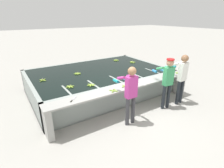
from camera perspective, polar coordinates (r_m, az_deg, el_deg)
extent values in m
plane|color=#A3A099|center=(5.73, 6.64, -9.55)|extent=(80.00, 80.00, 0.00)
cube|color=gray|center=(7.33, -4.18, -1.94)|extent=(5.27, 3.48, 0.06)
cube|color=gray|center=(5.87, 3.69, -3.71)|extent=(5.27, 0.12, 0.89)
cube|color=gray|center=(8.62, -9.69, 4.36)|extent=(5.27, 0.12, 0.89)
cube|color=gray|center=(6.46, -24.74, -3.33)|extent=(0.12, 3.48, 0.89)
cube|color=gray|center=(8.64, 10.90, 4.32)|extent=(0.12, 3.48, 0.89)
cube|color=black|center=(7.17, -4.28, 1.30)|extent=(5.03, 3.24, 0.82)
cube|color=gray|center=(5.52, -14.24, -6.12)|extent=(0.06, 0.80, 0.89)
cube|color=gray|center=(5.81, -6.05, -4.08)|extent=(0.06, 0.80, 0.89)
cube|color=gray|center=(6.21, 1.17, -2.19)|extent=(0.06, 0.80, 0.89)
cube|color=gray|center=(6.71, 7.41, -0.54)|extent=(0.06, 0.80, 0.89)
cube|color=gray|center=(7.27, 12.74, 0.89)|extent=(0.06, 0.80, 0.89)
cube|color=#9E9E99|center=(5.50, 5.55, -0.80)|extent=(5.27, 0.45, 0.05)
cube|color=#9E9E99|center=(4.74, -20.17, -12.12)|extent=(0.16, 0.41, 0.84)
cube|color=#9E9E99|center=(7.41, 21.06, 0.11)|extent=(0.16, 0.41, 0.84)
cylinder|color=#38383D|center=(4.98, 5.07, -8.99)|extent=(0.11, 0.11, 0.85)
cylinder|color=#38383D|center=(5.09, 6.88, -8.33)|extent=(0.11, 0.11, 0.85)
cube|color=#BC388E|center=(4.71, 6.32, -1.00)|extent=(0.32, 0.17, 0.60)
sphere|color=#9E704C|center=(4.56, 6.55, 4.19)|extent=(0.23, 0.23, 0.23)
cylinder|color=#BC388E|center=(4.72, 3.02, 1.99)|extent=(0.08, 0.31, 0.18)
cylinder|color=teal|center=(4.97, 1.29, 1.01)|extent=(0.08, 0.20, 0.08)
cylinder|color=#BC388E|center=(4.91, 6.05, 2.66)|extent=(0.08, 0.31, 0.18)
cylinder|color=teal|center=(5.15, 4.24, 1.68)|extent=(0.08, 0.20, 0.08)
cylinder|color=#1E2328|center=(6.03, 16.48, -4.15)|extent=(0.11, 0.11, 0.84)
cylinder|color=#1E2328|center=(6.16, 17.90, -3.77)|extent=(0.11, 0.11, 0.84)
cube|color=#38995B|center=(5.83, 17.96, 2.43)|extent=(0.34, 0.21, 0.60)
sphere|color=tan|center=(5.71, 18.47, 6.62)|extent=(0.23, 0.23, 0.23)
cylinder|color=red|center=(5.69, 18.59, 7.63)|extent=(0.24, 0.24, 0.04)
cylinder|color=#38995B|center=(5.85, 15.41, 4.95)|extent=(0.12, 0.32, 0.18)
cylinder|color=teal|center=(6.08, 13.76, 4.10)|extent=(0.11, 0.21, 0.08)
cylinder|color=#38995B|center=(6.05, 17.74, 5.25)|extent=(0.12, 0.32, 0.18)
cylinder|color=teal|center=(6.27, 16.06, 4.42)|extent=(0.11, 0.21, 0.08)
cylinder|color=#1E2328|center=(6.49, 20.74, -2.68)|extent=(0.11, 0.11, 0.87)
cylinder|color=#1E2328|center=(6.65, 21.71, -2.25)|extent=(0.11, 0.11, 0.87)
cube|color=white|center=(6.32, 22.13, 3.72)|extent=(0.33, 0.19, 0.62)
sphere|color=#896042|center=(6.21, 22.72, 7.73)|extent=(0.24, 0.24, 0.24)
cylinder|color=white|center=(6.26, 19.71, 6.04)|extent=(0.10, 0.31, 0.18)
cylinder|color=#1EA3AD|center=(6.44, 17.73, 5.16)|extent=(0.10, 0.20, 0.08)
cylinder|color=white|center=(6.52, 21.34, 6.41)|extent=(0.10, 0.31, 0.18)
cylinder|color=#1EA3AD|center=(6.70, 19.38, 5.56)|extent=(0.10, 0.20, 0.08)
ellipsoid|color=#93BC3D|center=(6.65, -11.53, 3.24)|extent=(0.17, 0.11, 0.04)
ellipsoid|color=#93BC3D|center=(6.64, -11.14, 3.23)|extent=(0.07, 0.17, 0.04)
ellipsoid|color=#93BC3D|center=(6.67, -10.81, 3.33)|extent=(0.14, 0.15, 0.04)
ellipsoid|color=#93BC3D|center=(6.71, -10.79, 3.45)|extent=(0.17, 0.04, 0.04)
ellipsoid|color=#93BC3D|center=(6.74, -11.10, 3.51)|extent=(0.13, 0.16, 0.04)
ellipsoid|color=#93BC3D|center=(6.74, -11.50, 3.46)|extent=(0.07, 0.17, 0.04)
ellipsoid|color=#93BC3D|center=(6.70, -11.69, 3.34)|extent=(0.17, 0.10, 0.04)
cylinder|color=tan|center=(6.68, -11.24, 3.66)|extent=(0.03, 0.03, 0.04)
ellipsoid|color=#9EC642|center=(5.56, -13.41, -0.62)|extent=(0.13, 0.16, 0.04)
ellipsoid|color=#9EC642|center=(5.55, -13.95, -0.72)|extent=(0.11, 0.17, 0.04)
ellipsoid|color=#9EC642|center=(5.50, -14.10, -0.93)|extent=(0.17, 0.05, 0.04)
ellipsoid|color=#9EC642|center=(5.46, -13.69, -1.05)|extent=(0.13, 0.16, 0.04)
ellipsoid|color=#9EC642|center=(5.47, -13.14, -0.95)|extent=(0.11, 0.17, 0.04)
ellipsoid|color=#9EC642|center=(5.52, -13.00, -0.73)|extent=(0.17, 0.05, 0.04)
cylinder|color=tan|center=(5.50, -13.58, -0.49)|extent=(0.03, 0.03, 0.04)
ellipsoid|color=#9EC642|center=(8.23, 6.49, 7.05)|extent=(0.17, 0.09, 0.04)
ellipsoid|color=#9EC642|center=(8.23, 6.82, 7.03)|extent=(0.09, 0.17, 0.04)
ellipsoid|color=#9EC642|center=(8.26, 7.06, 7.08)|extent=(0.12, 0.16, 0.04)
ellipsoid|color=#9EC642|center=(8.31, 7.02, 7.16)|extent=(0.17, 0.06, 0.04)
ellipsoid|color=#9EC642|center=(8.33, 6.74, 7.21)|extent=(0.15, 0.14, 0.04)
ellipsoid|color=#9EC642|center=(8.32, 6.43, 7.20)|extent=(0.05, 0.17, 0.04)
ellipsoid|color=#9EC642|center=(8.27, 6.31, 7.13)|extent=(0.16, 0.12, 0.04)
cylinder|color=tan|center=(8.27, 6.71, 7.36)|extent=(0.03, 0.03, 0.04)
ellipsoid|color=#9EC642|center=(5.53, -6.30, -0.24)|extent=(0.17, 0.06, 0.04)
ellipsoid|color=#9EC642|center=(5.57, -6.72, -0.11)|extent=(0.14, 0.15, 0.04)
ellipsoid|color=#9EC642|center=(5.55, -7.26, -0.19)|extent=(0.09, 0.17, 0.04)
ellipsoid|color=#9EC642|center=(5.51, -7.40, -0.40)|extent=(0.17, 0.06, 0.04)
ellipsoid|color=#9EC642|center=(5.47, -6.98, -0.53)|extent=(0.14, 0.15, 0.04)
ellipsoid|color=#9EC642|center=(5.48, -6.43, -0.45)|extent=(0.09, 0.17, 0.04)
cylinder|color=tan|center=(5.51, -6.86, 0.02)|extent=(0.03, 0.03, 0.04)
ellipsoid|color=#93BC3D|center=(6.30, -21.32, 1.11)|extent=(0.13, 0.16, 0.04)
ellipsoid|color=#93BC3D|center=(6.37, -21.36, 1.33)|extent=(0.16, 0.13, 0.04)
ellipsoid|color=#93BC3D|center=(6.37, -22.05, 1.23)|extent=(0.13, 0.16, 0.04)
ellipsoid|color=#93BC3D|center=(6.30, -22.02, 1.01)|extent=(0.16, 0.13, 0.04)
cylinder|color=tan|center=(6.32, -21.73, 1.47)|extent=(0.03, 0.03, 0.04)
ellipsoid|color=#93BC3D|center=(8.53, 1.39, 7.69)|extent=(0.11, 0.17, 0.04)
ellipsoid|color=#93BC3D|center=(8.55, 1.66, 7.73)|extent=(0.10, 0.17, 0.04)
ellipsoid|color=#93BC3D|center=(8.60, 1.68, 7.80)|extent=(0.17, 0.07, 0.04)
ellipsoid|color=#93BC3D|center=(8.63, 1.45, 7.86)|extent=(0.16, 0.13, 0.04)
ellipsoid|color=#93BC3D|center=(8.62, 1.13, 7.85)|extent=(0.04, 0.17, 0.04)
ellipsoid|color=#93BC3D|center=(8.58, 0.97, 7.78)|extent=(0.15, 0.14, 0.04)
ellipsoid|color=#93BC3D|center=(8.54, 1.08, 7.71)|extent=(0.17, 0.07, 0.04)
cylinder|color=tan|center=(8.57, 1.34, 8.00)|extent=(0.03, 0.03, 0.04)
ellipsoid|color=#8CB738|center=(7.11, 21.47, 3.37)|extent=(0.16, 0.13, 0.04)
ellipsoid|color=#8CB738|center=(7.14, 21.20, 3.49)|extent=(0.17, 0.08, 0.04)
ellipsoid|color=#8CB738|center=(7.14, 20.82, 3.53)|extent=(0.10, 0.17, 0.04)
ellipsoid|color=#8CB738|center=(7.10, 20.61, 3.46)|extent=(0.12, 0.17, 0.04)
ellipsoid|color=#8CB738|center=(7.06, 20.73, 3.34)|extent=(0.17, 0.06, 0.04)
ellipsoid|color=#8CB738|center=(7.04, 21.09, 3.25)|extent=(0.15, 0.14, 0.04)
ellipsoid|color=#8CB738|center=(7.07, 21.42, 3.27)|extent=(0.05, 0.17, 0.04)
cylinder|color=tan|center=(7.08, 21.09, 3.66)|extent=(0.03, 0.03, 0.04)
ellipsoid|color=#93BC3D|center=(5.11, 0.73, -1.96)|extent=(0.16, 0.13, 0.04)
ellipsoid|color=#93BC3D|center=(5.08, -0.06, -2.11)|extent=(0.13, 0.16, 0.04)
ellipsoid|color=#93BC3D|center=(5.01, 0.32, -2.43)|extent=(0.16, 0.13, 0.04)
ellipsoid|color=#93BC3D|center=(5.04, 1.12, -2.28)|extent=(0.13, 0.16, 0.04)
cylinder|color=tan|center=(5.05, 0.53, -1.83)|extent=(0.03, 0.03, 0.04)
ellipsoid|color=#9EC642|center=(5.36, 4.71, -0.86)|extent=(0.05, 0.17, 0.04)
ellipsoid|color=#9EC642|center=(5.43, 4.74, -0.55)|extent=(0.17, 0.05, 0.04)
ellipsoid|color=#9EC642|center=(5.44, 3.92, -0.52)|extent=(0.05, 0.17, 0.04)
ellipsoid|color=#9EC642|center=(5.36, 3.88, -0.83)|extent=(0.17, 0.05, 0.04)
cylinder|color=tan|center=(5.38, 4.33, -0.34)|extent=(0.03, 0.03, 0.04)
cube|color=silver|center=(4.76, -12.09, -4.41)|extent=(0.17, 0.16, 0.00)
cube|color=black|center=(4.60, -13.13, -5.46)|extent=(0.09, 0.09, 0.02)
cube|color=silver|center=(5.58, 9.84, -0.30)|extent=(0.14, 0.18, 0.00)
cube|color=black|center=(5.62, 7.86, -0.02)|extent=(0.08, 0.10, 0.02)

